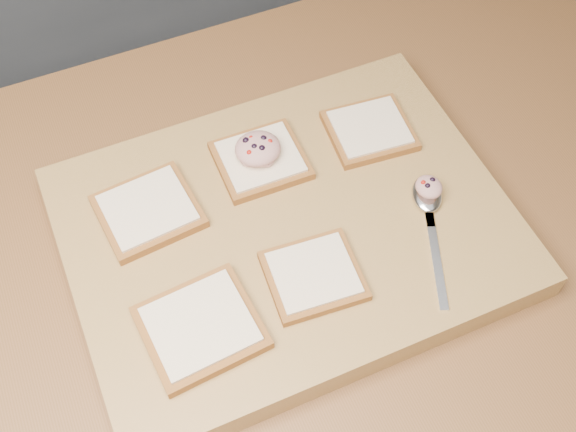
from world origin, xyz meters
name	(u,v)px	position (x,y,z in m)	size (l,w,h in m)	color
island_counter	(241,374)	(0.00, 0.00, 0.45)	(2.00, 0.80, 0.90)	slate
cutting_board	(288,231)	(0.08, -0.02, 0.92)	(0.55, 0.42, 0.04)	#AD864A
bread_far_left	(148,211)	(-0.08, 0.06, 0.95)	(0.13, 0.12, 0.02)	brown
bread_far_center	(261,160)	(0.09, 0.07, 0.95)	(0.12, 0.11, 0.02)	brown
bread_far_right	(369,130)	(0.24, 0.06, 0.95)	(0.12, 0.11, 0.02)	brown
bread_near_left	(201,327)	(-0.07, -0.12, 0.95)	(0.14, 0.13, 0.02)	brown
bread_near_center	(313,275)	(0.08, -0.11, 0.95)	(0.12, 0.11, 0.02)	brown
tuna_salad_dollop	(258,148)	(0.08, 0.08, 0.97)	(0.06, 0.06, 0.03)	tan
spoon	(428,203)	(0.26, -0.07, 0.95)	(0.10, 0.19, 0.01)	silver
spoon_salad	(429,187)	(0.26, -0.06, 0.97)	(0.03, 0.04, 0.02)	tan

